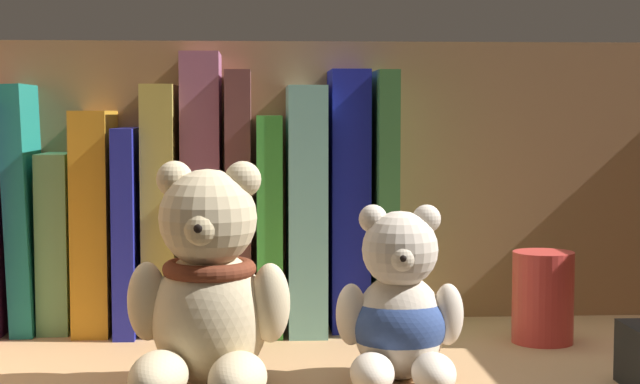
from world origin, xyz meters
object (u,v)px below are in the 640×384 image
(book_11, at_px, (347,198))
(book_12, at_px, (380,199))
(book_3, at_px, (60,240))
(book_6, at_px, (163,206))
(book_4, at_px, (98,219))
(book_5, at_px, (132,227))
(book_7, at_px, (203,191))
(pillar_candle, at_px, (543,297))
(teddy_bear_larger, at_px, (208,292))
(book_8, at_px, (239,199))
(book_9, at_px, (269,221))
(teddy_bear_smaller, at_px, (400,312))
(book_2, at_px, (28,207))
(book_10, at_px, (305,206))

(book_11, bearing_deg, book_12, 0.00)
(book_3, distance_m, book_12, 0.29)
(book_6, height_order, book_12, book_12)
(book_12, bearing_deg, book_4, 180.00)
(book_5, distance_m, book_7, 0.07)
(pillar_candle, bearing_deg, book_7, 162.90)
(teddy_bear_larger, bearing_deg, book_8, 85.25)
(book_4, relative_size, book_11, 0.84)
(book_5, xyz_separation_m, book_8, (0.10, 0.00, 0.02))
(book_5, relative_size, book_6, 0.83)
(pillar_candle, bearing_deg, book_12, 145.11)
(book_12, xyz_separation_m, pillar_candle, (0.13, -0.09, -0.08))
(book_5, bearing_deg, book_11, 0.00)
(book_9, bearing_deg, book_5, 180.00)
(book_4, bearing_deg, teddy_bear_smaller, -40.08)
(book_5, relative_size, book_9, 0.94)
(book_3, bearing_deg, book_8, 0.00)
(book_2, height_order, book_10, book_2)
(book_10, bearing_deg, book_3, 180.00)
(book_3, height_order, book_4, book_4)
(book_5, xyz_separation_m, teddy_bear_larger, (0.08, -0.22, -0.02))
(book_6, height_order, book_9, book_6)
(pillar_candle, bearing_deg, book_11, 150.66)
(book_9, bearing_deg, book_8, 180.00)
(book_8, relative_size, book_11, 1.00)
(book_3, xyz_separation_m, book_7, (0.13, 0.00, 0.04))
(book_7, xyz_separation_m, book_9, (0.06, 0.00, -0.03))
(book_2, distance_m, book_12, 0.31)
(book_2, bearing_deg, teddy_bear_larger, -51.97)
(book_12, height_order, teddy_bear_larger, book_12)
(book_9, bearing_deg, pillar_candle, -21.20)
(pillar_candle, bearing_deg, teddy_bear_smaller, -139.38)
(book_8, relative_size, pillar_candle, 2.99)
(book_2, bearing_deg, pillar_candle, -11.29)
(book_3, height_order, book_12, book_12)
(book_2, bearing_deg, book_9, 0.00)
(book_3, height_order, teddy_bear_larger, teddy_bear_larger)
(book_5, height_order, book_6, book_6)
(book_12, xyz_separation_m, teddy_bear_larger, (-0.14, -0.22, -0.05))
(book_4, height_order, book_6, book_6)
(book_7, height_order, book_12, book_7)
(book_7, xyz_separation_m, pillar_candle, (0.29, -0.09, -0.08))
(book_7, bearing_deg, book_9, 0.00)
(book_10, height_order, teddy_bear_larger, book_10)
(book_4, height_order, book_10, book_10)
(book_11, relative_size, pillar_candle, 3.00)
(book_8, xyz_separation_m, pillar_candle, (0.25, -0.09, -0.08))
(book_10, bearing_deg, book_6, 180.00)
(book_6, xyz_separation_m, book_12, (0.19, 0.00, 0.01))
(book_8, height_order, teddy_bear_smaller, book_8)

